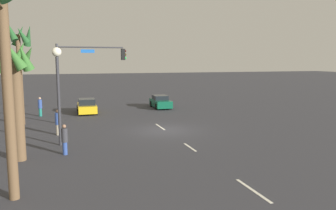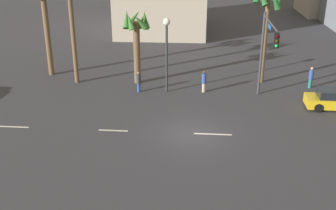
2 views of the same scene
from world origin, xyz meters
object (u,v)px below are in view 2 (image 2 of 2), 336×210
car_2 (333,100)px  traffic_signal (266,46)px  palm_tree_1 (44,7)px  streetlamp (167,41)px  pedestrian_1 (204,81)px  pedestrian_2 (139,81)px  palm_tree_0 (268,9)px  pedestrian_0 (311,77)px  palm_tree_2 (136,33)px

car_2 → traffic_signal: traffic_signal is taller
traffic_signal → palm_tree_1: 18.99m
streetlamp → traffic_signal: bearing=-13.8°
traffic_signal → pedestrian_1: (-4.36, 1.96, -3.49)m
traffic_signal → streetlamp: (-7.34, 1.80, -0.24)m
streetlamp → pedestrian_1: streetlamp is taller
pedestrian_2 → palm_tree_0: (10.21, 3.25, 5.34)m
pedestrian_0 → palm_tree_1: (-22.58, 1.66, 5.12)m
traffic_signal → pedestrian_1: bearing=155.8°
pedestrian_2 → palm_tree_1: size_ratio=0.19×
palm_tree_0 → palm_tree_2: palm_tree_0 is taller
pedestrian_0 → pedestrian_1: pedestrian_1 is taller
pedestrian_1 → palm_tree_0: (4.97, 2.84, 5.29)m
car_2 → traffic_signal: size_ratio=0.61×
traffic_signal → palm_tree_2: bearing=159.3°
car_2 → palm_tree_1: bearing=165.7°
traffic_signal → palm_tree_1: palm_tree_1 is taller
pedestrian_0 → pedestrian_2: 14.17m
pedestrian_0 → palm_tree_2: palm_tree_2 is taller
car_2 → pedestrian_0: bearing=98.4°
palm_tree_2 → car_2: bearing=-16.3°
traffic_signal → streetlamp: size_ratio=1.09×
streetlamp → pedestrian_1: (2.99, 0.16, -3.25)m
car_2 → traffic_signal: (-5.06, 0.61, 3.77)m
pedestrian_1 → pedestrian_2: size_ratio=1.05×
palm_tree_1 → streetlamp: bearing=-18.0°
traffic_signal → pedestrian_1: 5.92m
pedestrian_0 → pedestrian_1: bearing=-169.1°
streetlamp → palm_tree_0: 8.75m
pedestrian_1 → palm_tree_1: 15.09m
palm_tree_0 → pedestrian_0: bearing=-16.7°
palm_tree_2 → pedestrian_2: bearing=-79.5°
traffic_signal → palm_tree_0: palm_tree_0 is taller
pedestrian_2 → palm_tree_1: palm_tree_1 is taller
pedestrian_1 → palm_tree_2: 6.84m
palm_tree_2 → pedestrian_1: bearing=-17.9°
pedestrian_0 → palm_tree_0: 6.62m
streetlamp → pedestrian_2: 3.99m
palm_tree_2 → palm_tree_1: bearing=169.4°
streetlamp → palm_tree_1: bearing=162.0°
palm_tree_0 → pedestrian_2: bearing=-162.3°
streetlamp → pedestrian_1: bearing=3.1°
pedestrian_2 → palm_tree_2: palm_tree_2 is taller
pedestrian_2 → pedestrian_1: bearing=4.6°
car_2 → palm_tree_0: bearing=129.4°
pedestrian_1 → streetlamp: bearing=-176.9°
pedestrian_2 → traffic_signal: bearing=-9.1°
car_2 → palm_tree_2: palm_tree_2 is taller
pedestrian_2 → palm_tree_2: size_ratio=0.27×
pedestrian_1 → palm_tree_1: palm_tree_1 is taller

